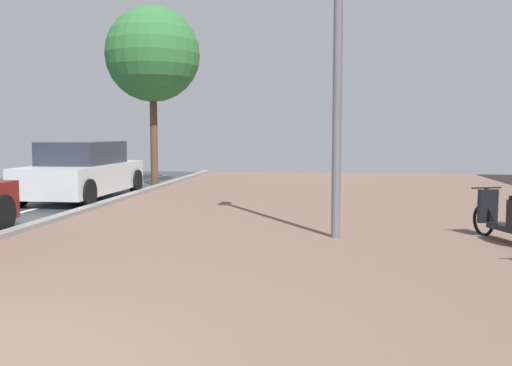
% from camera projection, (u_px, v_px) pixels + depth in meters
% --- Properties ---
extents(parked_car_far, '(1.79, 4.12, 1.40)m').
position_uv_depth(parked_car_far, '(83.00, 172.00, 13.97)').
color(parked_car_far, silver).
rests_on(parked_car_far, ground).
extents(lamp_post, '(0.20, 0.52, 5.96)m').
position_uv_depth(lamp_post, '(338.00, 21.00, 8.53)').
color(lamp_post, slate).
rests_on(lamp_post, ground).
extents(street_tree, '(2.88, 2.88, 5.44)m').
position_uv_depth(street_tree, '(153.00, 55.00, 17.26)').
color(street_tree, brown).
rests_on(street_tree, ground).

